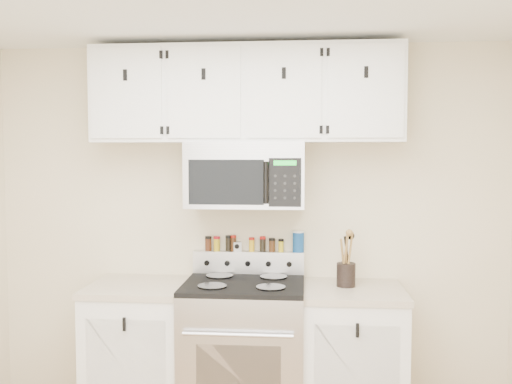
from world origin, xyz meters
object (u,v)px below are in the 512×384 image
microwave (246,175)px  range (244,353)px  utensil_crock (346,273)px  salt_canister (298,241)px

microwave → range: bearing=-90.2°
range → microwave: microwave is taller
range → utensil_crock: size_ratio=3.14×
range → utensil_crock: (0.65, 0.06, 0.52)m
salt_canister → microwave: bearing=-155.4°
range → salt_canister: (0.34, 0.28, 0.69)m
utensil_crock → microwave: bearing=174.5°
microwave → salt_canister: microwave is taller
range → salt_canister: size_ratio=7.64×
range → salt_canister: salt_canister is taller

